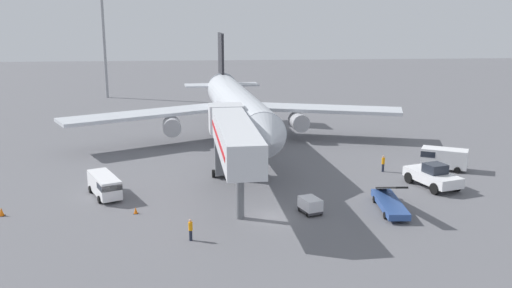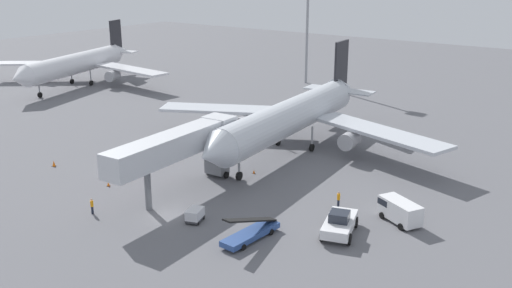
# 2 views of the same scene
# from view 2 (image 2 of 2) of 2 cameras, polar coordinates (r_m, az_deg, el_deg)

# --- Properties ---
(ground_plane) EXTENTS (300.00, 300.00, 0.00)m
(ground_plane) POSITION_cam_2_polar(r_m,az_deg,el_deg) (61.12, -8.95, -7.02)
(ground_plane) COLOR slate
(airplane_at_gate) EXTENTS (44.48, 42.80, 13.46)m
(airplane_at_gate) POSITION_cam_2_polar(r_m,az_deg,el_deg) (80.01, 3.76, 2.86)
(airplane_at_gate) COLOR silver
(airplane_at_gate) RESTS_ON ground
(jet_bridge) EXTENTS (4.28, 19.48, 7.49)m
(jet_bridge) POSITION_cam_2_polar(r_m,az_deg,el_deg) (64.77, -7.40, -0.15)
(jet_bridge) COLOR silver
(jet_bridge) RESTS_ON ground
(pushback_tug) EXTENTS (4.31, 6.47, 2.42)m
(pushback_tug) POSITION_cam_2_polar(r_m,az_deg,el_deg) (56.57, 8.30, -7.81)
(pushback_tug) COLOR white
(pushback_tug) RESTS_ON ground
(belt_loader_truck) EXTENTS (2.29, 6.91, 3.23)m
(belt_loader_truck) POSITION_cam_2_polar(r_m,az_deg,el_deg) (55.07, -0.54, -8.77)
(belt_loader_truck) COLOR #2D4C8E
(belt_loader_truck) RESTS_ON ground
(service_van_outer_right) EXTENTS (3.95, 5.73, 2.01)m
(service_van_outer_right) POSITION_cam_2_polar(r_m,az_deg,el_deg) (75.03, -13.38, -1.63)
(service_van_outer_right) COLOR white
(service_van_outer_right) RESTS_ON ground
(service_van_far_left) EXTENTS (5.17, 4.04, 2.30)m
(service_van_far_left) POSITION_cam_2_polar(r_m,az_deg,el_deg) (60.23, 14.04, -6.37)
(service_van_far_left) COLOR white
(service_van_far_left) RESTS_ON ground
(baggage_cart_rear_left) EXTENTS (1.97, 2.40, 1.37)m
(baggage_cart_rear_left) POSITION_cam_2_polar(r_m,az_deg,el_deg) (59.03, -6.10, -6.99)
(baggage_cart_rear_left) COLOR #38383D
(baggage_cart_rear_left) RESTS_ON ground
(ground_crew_worker_foreground) EXTENTS (0.36, 0.36, 1.70)m
(ground_crew_worker_foreground) POSITION_cam_2_polar(r_m,az_deg,el_deg) (62.80, -16.00, -5.92)
(ground_crew_worker_foreground) COLOR #1E2333
(ground_crew_worker_foreground) RESTS_ON ground
(ground_crew_worker_midground) EXTENTS (0.47, 0.47, 1.78)m
(ground_crew_worker_midground) POSITION_cam_2_polar(r_m,az_deg,el_deg) (62.60, 8.21, -5.42)
(ground_crew_worker_midground) COLOR #1E2333
(ground_crew_worker_midground) RESTS_ON ground
(safety_cone_alpha) EXTENTS (0.49, 0.49, 0.75)m
(safety_cone_alpha) POSITION_cam_2_polar(r_m,az_deg,el_deg) (78.83, -19.46, -1.85)
(safety_cone_alpha) COLOR black
(safety_cone_alpha) RESTS_ON ground
(safety_cone_bravo) EXTENTS (0.33, 0.33, 0.50)m
(safety_cone_bravo) POSITION_cam_2_polar(r_m,az_deg,el_deg) (71.86, -0.21, -2.76)
(safety_cone_bravo) COLOR black
(safety_cone_bravo) RESTS_ON ground
(safety_cone_charlie) EXTENTS (0.38, 0.38, 0.58)m
(safety_cone_charlie) POSITION_cam_2_polar(r_m,az_deg,el_deg) (70.05, -14.47, -3.86)
(safety_cone_charlie) COLOR black
(safety_cone_charlie) RESTS_ON ground
(airplane_background) EXTENTS (41.64, 38.36, 12.56)m
(airplane_background) POSITION_cam_2_polar(r_m,az_deg,el_deg) (129.60, -17.23, 7.67)
(airplane_background) COLOR silver
(airplane_background) RESTS_ON ground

